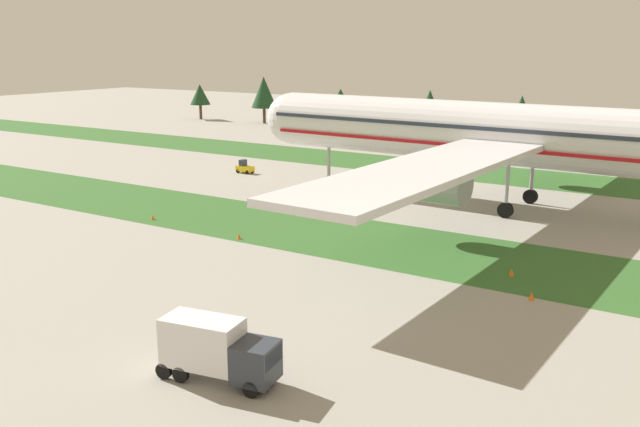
{
  "coord_description": "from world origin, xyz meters",
  "views": [
    {
      "loc": [
        34.96,
        -13.18,
        18.53
      ],
      "look_at": [
        3.53,
        36.62,
        4.0
      ],
      "focal_mm": 38.73,
      "sensor_mm": 36.0,
      "label": 1
    }
  ],
  "objects_px": {
    "taxiway_marker_3": "(511,272)",
    "taxiway_marker_1": "(239,236)",
    "pushback_tractor": "(245,168)",
    "catering_truck": "(217,348)",
    "taxiway_marker_0": "(532,296)",
    "airliner": "(502,134)",
    "taxiway_marker_2": "(153,217)"
  },
  "relations": [
    {
      "from": "taxiway_marker_3",
      "to": "taxiway_marker_0",
      "type": "bearing_deg",
      "value": -57.64
    },
    {
      "from": "pushback_tractor",
      "to": "taxiway_marker_2",
      "type": "distance_m",
      "value": 28.54
    },
    {
      "from": "catering_truck",
      "to": "taxiway_marker_3",
      "type": "bearing_deg",
      "value": 152.6
    },
    {
      "from": "catering_truck",
      "to": "taxiway_marker_2",
      "type": "bearing_deg",
      "value": -138.86
    },
    {
      "from": "airliner",
      "to": "pushback_tractor",
      "type": "bearing_deg",
      "value": 90.0
    },
    {
      "from": "airliner",
      "to": "catering_truck",
      "type": "distance_m",
      "value": 50.4
    },
    {
      "from": "airliner",
      "to": "pushback_tractor",
      "type": "distance_m",
      "value": 39.43
    },
    {
      "from": "catering_truck",
      "to": "taxiway_marker_0",
      "type": "height_order",
      "value": "catering_truck"
    },
    {
      "from": "pushback_tractor",
      "to": "taxiway_marker_3",
      "type": "xyz_separation_m",
      "value": [
        47.38,
        -24.85,
        -0.5
      ]
    },
    {
      "from": "taxiway_marker_1",
      "to": "airliner",
      "type": "bearing_deg",
      "value": 57.08
    },
    {
      "from": "taxiway_marker_0",
      "to": "taxiway_marker_3",
      "type": "height_order",
      "value": "taxiway_marker_0"
    },
    {
      "from": "taxiway_marker_1",
      "to": "pushback_tractor",
      "type": "bearing_deg",
      "value": 127.39
    },
    {
      "from": "catering_truck",
      "to": "pushback_tractor",
      "type": "bearing_deg",
      "value": -152.73
    },
    {
      "from": "taxiway_marker_0",
      "to": "taxiway_marker_1",
      "type": "xyz_separation_m",
      "value": [
        -28.84,
        1.39,
        -0.07
      ]
    },
    {
      "from": "catering_truck",
      "to": "taxiway_marker_2",
      "type": "xyz_separation_m",
      "value": [
        -30.02,
        24.45,
        -1.68
      ]
    },
    {
      "from": "taxiway_marker_2",
      "to": "taxiway_marker_0",
      "type": "bearing_deg",
      "value": -3.24
    },
    {
      "from": "taxiway_marker_3",
      "to": "taxiway_marker_1",
      "type": "bearing_deg",
      "value": -172.83
    },
    {
      "from": "pushback_tractor",
      "to": "taxiway_marker_0",
      "type": "height_order",
      "value": "pushback_tractor"
    },
    {
      "from": "taxiway_marker_0",
      "to": "taxiway_marker_1",
      "type": "bearing_deg",
      "value": 177.25
    },
    {
      "from": "airliner",
      "to": "taxiway_marker_2",
      "type": "relative_size",
      "value": 152.63
    },
    {
      "from": "taxiway_marker_1",
      "to": "taxiway_marker_3",
      "type": "relative_size",
      "value": 0.81
    },
    {
      "from": "taxiway_marker_0",
      "to": "taxiway_marker_2",
      "type": "relative_size",
      "value": 1.23
    },
    {
      "from": "pushback_tractor",
      "to": "taxiway_marker_0",
      "type": "xyz_separation_m",
      "value": [
        50.32,
        -29.49,
        -0.48
      ]
    },
    {
      "from": "airliner",
      "to": "taxiway_marker_0",
      "type": "xyz_separation_m",
      "value": [
        11.7,
        -27.86,
        -8.28
      ]
    },
    {
      "from": "airliner",
      "to": "taxiway_marker_0",
      "type": "bearing_deg",
      "value": -154.79
    },
    {
      "from": "pushback_tractor",
      "to": "taxiway_marker_1",
      "type": "bearing_deg",
      "value": 39.82
    },
    {
      "from": "catering_truck",
      "to": "pushback_tractor",
      "type": "xyz_separation_m",
      "value": [
        -38.84,
        51.59,
        -1.14
      ]
    },
    {
      "from": "catering_truck",
      "to": "taxiway_marker_1",
      "type": "distance_m",
      "value": 29.26
    },
    {
      "from": "taxiway_marker_0",
      "to": "catering_truck",
      "type": "bearing_deg",
      "value": -117.44
    },
    {
      "from": "pushback_tractor",
      "to": "taxiway_marker_0",
      "type": "distance_m",
      "value": 58.32
    },
    {
      "from": "pushback_tractor",
      "to": "taxiway_marker_3",
      "type": "height_order",
      "value": "pushback_tractor"
    },
    {
      "from": "catering_truck",
      "to": "taxiway_marker_0",
      "type": "relative_size",
      "value": 10.96
    }
  ]
}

